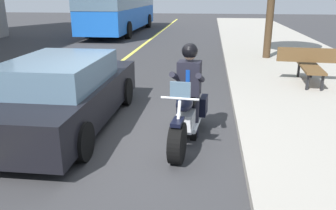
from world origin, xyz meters
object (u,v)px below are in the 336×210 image
at_px(motorcycle_main, 187,117).
at_px(bench_sidewalk, 311,63).
at_px(rider_main, 189,83).
at_px(car_dark, 64,93).
at_px(bus_near, 121,4).

bearing_deg(motorcycle_main, bench_sidewalk, 142.41).
xyz_separation_m(motorcycle_main, rider_main, (-0.19, 0.02, 0.58)).
bearing_deg(bench_sidewalk, car_dark, -56.92).
height_order(motorcycle_main, bench_sidewalk, motorcycle_main).
bearing_deg(bench_sidewalk, bus_near, -146.50).
bearing_deg(bus_near, car_dark, 10.59).
relative_size(rider_main, car_dark, 0.38).
bearing_deg(rider_main, motorcycle_main, -4.98).
distance_m(motorcycle_main, rider_main, 0.61).
height_order(bus_near, bench_sidewalk, bus_near).
relative_size(rider_main, bus_near, 0.16).
xyz_separation_m(rider_main, bench_sidewalk, (-3.90, 3.13, -0.32)).
xyz_separation_m(bus_near, car_dark, (16.87, 3.15, -1.18)).
xyz_separation_m(motorcycle_main, car_dark, (-0.45, -2.45, 0.24)).
distance_m(motorcycle_main, bus_near, 18.25).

